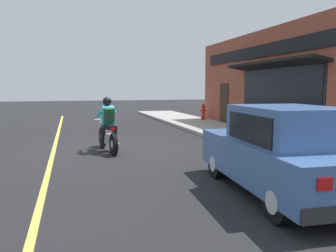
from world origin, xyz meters
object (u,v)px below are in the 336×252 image
Objects in this scene: motorcycle_with_rider at (108,129)px; car_hatchback at (281,152)px; fire_hydrant at (203,112)px; trash_bin at (334,135)px; traffic_cone at (254,130)px.

car_hatchback is at bearing -63.11° from motorcycle_with_rider.
motorcycle_with_rider is 2.29× the size of fire_hydrant.
car_hatchback reaches higher than trash_bin.
trash_bin is at bearing 34.14° from car_hatchback.
car_hatchback is at bearing -106.40° from fire_hydrant.
car_hatchback is 3.98× the size of trash_bin.
fire_hydrant is at bearing 82.31° from traffic_cone.
fire_hydrant is (0.30, 9.65, -0.06)m from trash_bin.
motorcycle_with_rider is 5.07m from traffic_cone.
traffic_cone is at bearing 2.39° from motorcycle_with_rider.
motorcycle_with_rider is 9.12m from fire_hydrant.
motorcycle_with_rider reaches higher than car_hatchback.
motorcycle_with_rider is 0.52× the size of car_hatchback.
trash_bin reaches higher than fire_hydrant.
fire_hydrant is (5.96, 6.90, -0.11)m from motorcycle_with_rider.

